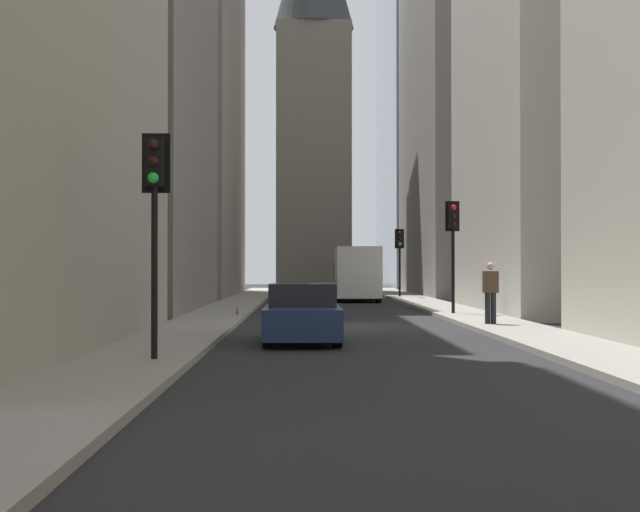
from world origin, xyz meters
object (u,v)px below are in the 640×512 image
(delivery_truck, at_px, (356,274))
(traffic_light_foreground, at_px, (155,192))
(traffic_light_far_junction, at_px, (400,247))
(discarded_bottle, at_px, (237,312))
(traffic_light_midblock, at_px, (453,231))
(sedan_navy, at_px, (303,315))
(pedestrian, at_px, (490,290))

(delivery_truck, relative_size, traffic_light_foreground, 1.56)
(traffic_light_far_junction, relative_size, discarded_bottle, 14.17)
(traffic_light_foreground, distance_m, discarded_bottle, 15.39)
(traffic_light_midblock, xyz_separation_m, discarded_bottle, (-1.14, 7.73, -2.89))
(traffic_light_midblock, distance_m, discarded_bottle, 8.33)
(delivery_truck, xyz_separation_m, sedan_navy, (-26.36, 2.80, -0.80))
(sedan_navy, xyz_separation_m, traffic_light_midblock, (11.04, -5.44, 2.47))
(traffic_light_far_junction, bearing_deg, discarded_bottle, 158.47)
(delivery_truck, relative_size, discarded_bottle, 23.93)
(traffic_light_midblock, xyz_separation_m, traffic_light_far_junction, (18.47, -0.00, -0.19))
(sedan_navy, distance_m, discarded_bottle, 10.17)
(discarded_bottle, bearing_deg, traffic_light_foreground, 178.49)
(delivery_truck, xyz_separation_m, traffic_light_midblock, (-15.32, -2.64, 1.67))
(traffic_light_foreground, distance_m, traffic_light_midblock, 18.17)
(delivery_truck, bearing_deg, pedestrian, -172.81)
(traffic_light_foreground, height_order, pedestrian, traffic_light_foreground)
(traffic_light_midblock, distance_m, pedestrian, 6.53)
(traffic_light_foreground, bearing_deg, delivery_truck, -9.87)
(traffic_light_far_junction, distance_m, pedestrian, 24.75)
(traffic_light_far_junction, height_order, pedestrian, traffic_light_far_junction)
(sedan_navy, xyz_separation_m, traffic_light_far_junction, (29.51, -5.44, 2.28))
(pedestrian, height_order, discarded_bottle, pedestrian)
(traffic_light_foreground, xyz_separation_m, traffic_light_midblock, (16.25, -8.13, -0.05))
(pedestrian, bearing_deg, discarded_bottle, 56.98)
(traffic_light_midblock, bearing_deg, delivery_truck, 9.77)
(traffic_light_foreground, height_order, traffic_light_midblock, traffic_light_foreground)
(delivery_truck, xyz_separation_m, traffic_light_far_junction, (3.15, -2.64, 1.49))
(traffic_light_far_junction, xyz_separation_m, discarded_bottle, (-19.61, 7.74, -2.70))
(sedan_navy, bearing_deg, delivery_truck, -6.06)
(traffic_light_foreground, height_order, discarded_bottle, traffic_light_foreground)
(sedan_navy, bearing_deg, traffic_light_foreground, 152.64)
(delivery_truck, height_order, traffic_light_foreground, traffic_light_foreground)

